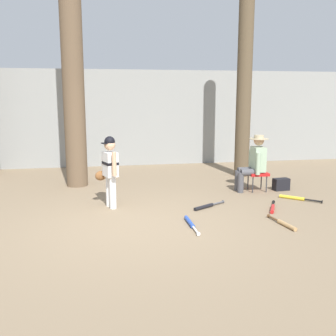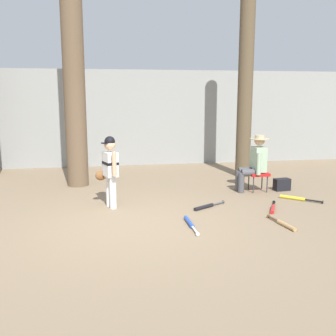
{
  "view_description": "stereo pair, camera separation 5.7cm",
  "coord_description": "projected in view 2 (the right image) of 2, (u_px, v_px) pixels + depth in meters",
  "views": [
    {
      "loc": [
        -0.55,
        -5.91,
        2.02
      ],
      "look_at": [
        0.71,
        0.86,
        0.75
      ],
      "focal_mm": 42.2,
      "sensor_mm": 36.0,
      "label": 1
    },
    {
      "loc": [
        -0.49,
        -5.92,
        2.02
      ],
      "look_at": [
        0.71,
        0.86,
        0.75
      ],
      "focal_mm": 42.2,
      "sensor_mm": 36.0,
      "label": 2
    }
  ],
  "objects": [
    {
      "name": "tree_near_player",
      "position": [
        73.0,
        58.0,
        8.5
      ],
      "size": [
        0.76,
        0.76,
        6.44
      ],
      "color": "brown",
      "rests_on": "ground"
    },
    {
      "name": "concrete_back_wall",
      "position": [
        115.0,
        118.0,
        11.43
      ],
      "size": [
        18.0,
        0.36,
        2.74
      ],
      "primitive_type": "cube",
      "color": "gray",
      "rests_on": "ground"
    },
    {
      "name": "bat_wood_tan",
      "position": [
        284.0,
        224.0,
        6.17
      ],
      "size": [
        0.17,
        0.73,
        0.07
      ],
      "color": "tan",
      "rests_on": "ground"
    },
    {
      "name": "bat_black_composite",
      "position": [
        206.0,
        206.0,
        7.17
      ],
      "size": [
        0.69,
        0.46,
        0.07
      ],
      "color": "black",
      "rests_on": "ground"
    },
    {
      "name": "tree_behind_spectator",
      "position": [
        245.0,
        93.0,
        9.7
      ],
      "size": [
        0.48,
        0.48,
        4.61
      ],
      "color": "brown",
      "rests_on": "ground"
    },
    {
      "name": "handbag_beside_stool",
      "position": [
        282.0,
        185.0,
        8.49
      ],
      "size": [
        0.36,
        0.22,
        0.26
      ],
      "primitive_type": "cube",
      "rotation": [
        0.0,
        0.0,
        0.11
      ],
      "color": "black",
      "rests_on": "ground"
    },
    {
      "name": "bat_yellow_trainer",
      "position": [
        296.0,
        198.0,
        7.73
      ],
      "size": [
        0.64,
        0.61,
        0.07
      ],
      "color": "yellow",
      "rests_on": "ground"
    },
    {
      "name": "bat_blue_youth",
      "position": [
        190.0,
        223.0,
        6.22
      ],
      "size": [
        0.07,
        0.82,
        0.07
      ],
      "color": "#2347AD",
      "rests_on": "ground"
    },
    {
      "name": "ground_plane",
      "position": [
        133.0,
        226.0,
        6.19
      ],
      "size": [
        60.0,
        60.0,
        0.0
      ],
      "primitive_type": "plane",
      "color": "#7F6B51"
    },
    {
      "name": "young_ballplayer",
      "position": [
        110.0,
        167.0,
        7.12
      ],
      "size": [
        0.44,
        0.56,
        1.31
      ],
      "color": "white",
      "rests_on": "ground"
    },
    {
      "name": "folding_stool",
      "position": [
        258.0,
        174.0,
        8.4
      ],
      "size": [
        0.42,
        0.42,
        0.41
      ],
      "color": "red",
      "rests_on": "ground"
    },
    {
      "name": "seated_spectator",
      "position": [
        254.0,
        162.0,
        8.33
      ],
      "size": [
        0.67,
        0.53,
        1.2
      ],
      "color": "#47474C",
      "rests_on": "ground"
    },
    {
      "name": "bat_red_barrel",
      "position": [
        273.0,
        208.0,
        7.05
      ],
      "size": [
        0.39,
        0.66,
        0.07
      ],
      "color": "red",
      "rests_on": "ground"
    }
  ]
}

